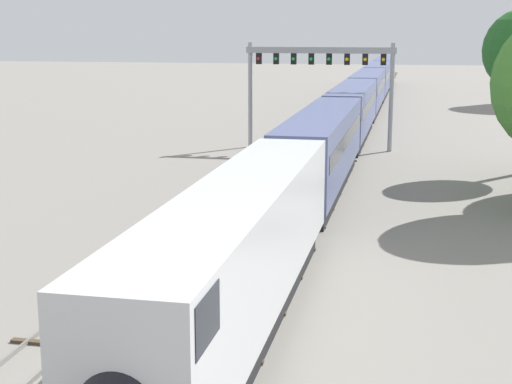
# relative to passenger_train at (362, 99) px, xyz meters

# --- Properties ---
(ground_plane) EXTENTS (400.00, 400.00, 0.00)m
(ground_plane) POSITION_rel_passenger_train_xyz_m (-2.00, -60.76, -2.61)
(ground_plane) COLOR gray
(track_main) EXTENTS (2.60, 200.00, 0.16)m
(track_main) POSITION_rel_passenger_train_xyz_m (0.00, -0.76, -2.54)
(track_main) COLOR slate
(track_main) RESTS_ON ground
(track_near) EXTENTS (2.60, 160.00, 0.16)m
(track_near) POSITION_rel_passenger_train_xyz_m (-5.50, -20.76, -2.54)
(track_near) COLOR slate
(track_near) RESTS_ON ground
(passenger_train) EXTENTS (3.04, 133.89, 4.80)m
(passenger_train) POSITION_rel_passenger_train_xyz_m (0.00, 0.00, 0.00)
(passenger_train) COLOR silver
(passenger_train) RESTS_ON ground
(signal_gantry) EXTENTS (12.10, 0.49, 8.61)m
(signal_gantry) POSITION_rel_passenger_train_xyz_m (-2.25, -17.31, 3.78)
(signal_gantry) COLOR #999BA0
(signal_gantry) RESTS_ON ground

